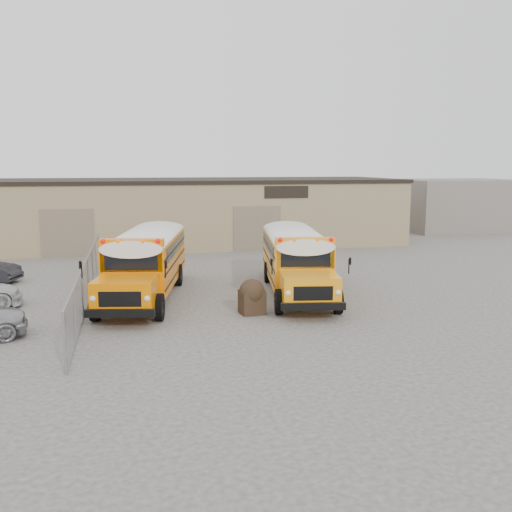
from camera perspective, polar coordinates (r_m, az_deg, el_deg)
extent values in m
plane|color=#494643|center=(22.74, -1.58, -5.39)|extent=(120.00, 120.00, 0.00)
cube|color=#8A7555|center=(41.97, -6.75, 4.35)|extent=(30.00, 10.00, 4.50)
cube|color=black|center=(41.85, -6.80, 7.49)|extent=(30.20, 10.20, 0.25)
cube|color=black|center=(38.02, 3.07, 6.41)|extent=(3.00, 0.08, 0.80)
cube|color=#796E56|center=(37.05, -18.34, 2.16)|extent=(3.20, 0.08, 3.00)
cube|color=#796E56|center=(37.73, 0.10, 2.74)|extent=(3.20, 0.08, 3.00)
cylinder|color=gray|center=(16.46, -18.61, -8.32)|extent=(0.07, 0.07, 1.80)
cylinder|color=gray|center=(19.33, -17.68, -5.69)|extent=(0.07, 0.07, 1.80)
cylinder|color=gray|center=(22.24, -16.99, -3.74)|extent=(0.07, 0.07, 1.80)
cylinder|color=gray|center=(25.16, -16.47, -2.24)|extent=(0.07, 0.07, 1.80)
cylinder|color=gray|center=(28.11, -16.06, -1.06)|extent=(0.07, 0.07, 1.80)
cylinder|color=gray|center=(31.06, -15.72, -0.10)|extent=(0.07, 0.07, 1.80)
cylinder|color=gray|center=(34.02, -15.44, 0.69)|extent=(0.07, 0.07, 1.80)
cylinder|color=gray|center=(25.01, -16.56, -0.27)|extent=(0.05, 18.00, 0.05)
cylinder|color=gray|center=(25.34, -16.38, -4.13)|extent=(0.05, 18.00, 0.05)
cube|color=gray|center=(25.16, -16.47, -2.24)|extent=(0.02, 18.00, 1.70)
cube|color=gray|center=(53.71, 19.28, 4.89)|extent=(10.00, 8.00, 4.40)
cube|color=orange|center=(31.67, -8.99, 1.44)|extent=(3.88, 7.83, 2.02)
cube|color=orange|center=(27.02, -10.34, -0.86)|extent=(2.55, 2.55, 1.13)
cube|color=black|center=(27.94, -10.05, 1.57)|extent=(1.99, 0.45, 0.74)
cube|color=white|center=(31.54, -9.04, 3.53)|extent=(3.89, 7.91, 0.39)
cube|color=orange|center=(28.09, -10.01, 2.89)|extent=(2.47, 0.95, 0.35)
sphere|color=#E50705|center=(28.03, -12.18, 3.05)|extent=(0.20, 0.20, 0.20)
sphere|color=#E50705|center=(27.71, -7.97, 3.10)|extent=(0.20, 0.20, 0.20)
sphere|color=orange|center=(27.93, -11.03, 3.07)|extent=(0.20, 0.20, 0.20)
sphere|color=orange|center=(27.79, -9.14, 3.09)|extent=(0.20, 0.20, 0.20)
cube|color=black|center=(25.97, -10.72, -2.28)|extent=(2.41, 0.68, 0.28)
cube|color=black|center=(35.53, -8.13, 0.84)|extent=(2.41, 0.66, 0.28)
cube|color=black|center=(31.68, -8.99, 1.31)|extent=(3.88, 7.69, 0.06)
cube|color=black|center=(31.89, -8.95, 2.52)|extent=(3.67, 6.68, 0.61)
cylinder|color=black|center=(27.43, -12.69, -1.99)|extent=(0.47, 1.06, 1.03)
cylinder|color=black|center=(27.06, -7.82, -2.00)|extent=(0.47, 1.06, 1.03)
cylinder|color=black|center=(33.46, -10.60, 0.06)|extent=(0.47, 1.06, 1.03)
cylinder|color=black|center=(33.16, -6.59, 0.07)|extent=(0.47, 1.06, 1.03)
cube|color=orange|center=(32.02, 2.64, 1.56)|extent=(3.57, 7.61, 1.97)
cube|color=orange|center=(27.45, 3.60, -0.63)|extent=(2.43, 2.43, 1.11)
cube|color=black|center=(28.36, 3.37, 1.70)|extent=(1.96, 0.38, 0.72)
cube|color=white|center=(31.89, 2.66, 3.58)|extent=(3.58, 7.69, 0.38)
cube|color=orange|center=(28.51, 3.33, 2.97)|extent=(2.40, 0.86, 0.35)
sphere|color=#E50705|center=(28.19, 1.34, 3.15)|extent=(0.19, 0.19, 0.19)
sphere|color=#E50705|center=(28.41, 5.41, 3.16)|extent=(0.19, 0.19, 0.19)
sphere|color=orange|center=(28.23, 2.46, 3.15)|extent=(0.19, 0.19, 0.19)
sphere|color=orange|center=(28.33, 4.30, 3.16)|extent=(0.19, 0.19, 0.19)
cube|color=black|center=(26.42, 3.87, -1.98)|extent=(2.36, 0.59, 0.27)
cube|color=black|center=(35.81, 2.05, 0.96)|extent=(2.36, 0.57, 0.27)
cube|color=black|center=(32.03, 2.64, 1.43)|extent=(3.58, 7.47, 0.06)
cube|color=black|center=(32.24, 2.60, 2.61)|extent=(3.41, 6.47, 0.60)
cylinder|color=black|center=(27.55, 1.19, -1.75)|extent=(0.43, 1.03, 1.00)
cylinder|color=black|center=(27.81, 5.91, -1.69)|extent=(0.43, 1.03, 1.00)
cylinder|color=black|center=(33.52, 0.44, 0.21)|extent=(0.43, 1.03, 1.00)
cylinder|color=black|center=(33.73, 4.32, 0.24)|extent=(0.43, 1.03, 1.00)
cube|color=black|center=(22.04, -0.40, -4.64)|extent=(1.00, 0.92, 0.91)
sphere|color=black|center=(21.94, -0.40, -3.61)|extent=(1.00, 1.00, 1.00)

